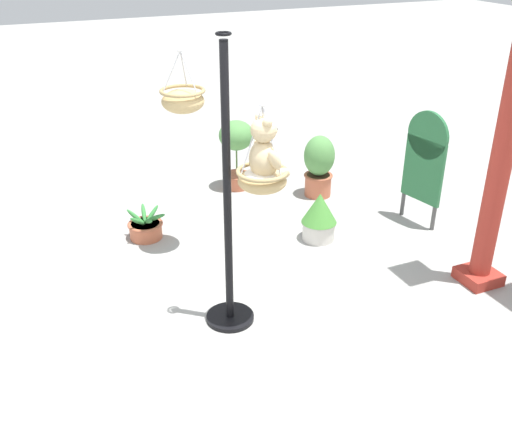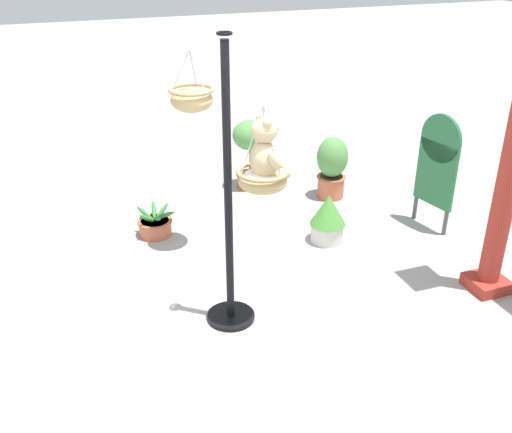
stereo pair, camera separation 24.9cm
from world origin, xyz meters
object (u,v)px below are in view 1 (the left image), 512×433
object	(u,v)px
hanging_basket_left_high	(183,100)
potted_plant_bushy_green	(319,216)
potted_plant_fern_front	(146,228)
display_pole_central	(228,242)
teddy_bear	(265,152)
hanging_basket_with_teddy	(262,179)
display_sign_board	(425,158)
potted_plant_tall_leafy	(236,147)
potted_plant_small_succulent	(319,165)
greenhouse_pillar_right	(503,152)

from	to	relation	value
hanging_basket_left_high	potted_plant_bushy_green	xyz separation A→B (m)	(0.37, 1.42, -1.41)
hanging_basket_left_high	potted_plant_fern_front	xyz separation A→B (m)	(-0.46, -0.40, -1.58)
display_pole_central	teddy_bear	xyz separation A→B (m)	(0.15, 0.27, 0.84)
hanging_basket_with_teddy	display_sign_board	xyz separation A→B (m)	(-1.09, 2.56, -0.59)
display_sign_board	potted_plant_bushy_green	bearing A→B (deg)	-94.23
potted_plant_fern_front	display_sign_board	distance (m)	3.34
display_pole_central	potted_plant_tall_leafy	world-z (taller)	display_pole_central
hanging_basket_with_teddy	hanging_basket_left_high	bearing A→B (deg)	-173.50
potted_plant_small_succulent	display_sign_board	distance (m)	1.45
potted_plant_bushy_green	potted_plant_small_succulent	xyz separation A→B (m)	(-1.09, 0.59, 0.14)
hanging_basket_left_high	display_sign_board	distance (m)	2.91
potted_plant_bushy_green	potted_plant_small_succulent	world-z (taller)	potted_plant_small_succulent
greenhouse_pillar_right	potted_plant_tall_leafy	distance (m)	3.58
hanging_basket_left_high	teddy_bear	bearing A→B (deg)	7.39
potted_plant_fern_front	potted_plant_small_succulent	size ratio (longest dim) A/B	0.61
hanging_basket_left_high	potted_plant_small_succulent	world-z (taller)	hanging_basket_left_high
potted_plant_bushy_green	potted_plant_tall_leafy	bearing A→B (deg)	-170.02
display_pole_central	potted_plant_tall_leafy	size ratio (longest dim) A/B	2.70
display_sign_board	greenhouse_pillar_right	bearing A→B (deg)	-10.79
hanging_basket_left_high	potted_plant_fern_front	world-z (taller)	hanging_basket_left_high
potted_plant_bushy_green	hanging_basket_left_high	bearing A→B (deg)	-104.60
greenhouse_pillar_right	teddy_bear	bearing A→B (deg)	-96.40
display_sign_board	potted_plant_tall_leafy	bearing A→B (deg)	-138.83
greenhouse_pillar_right	display_pole_central	bearing A→B (deg)	-99.03
hanging_basket_left_high	potted_plant_tall_leafy	world-z (taller)	hanging_basket_left_high
display_pole_central	greenhouse_pillar_right	bearing A→B (deg)	80.97
potted_plant_tall_leafy	display_sign_board	size ratio (longest dim) A/B	0.68
hanging_basket_left_high	potted_plant_bushy_green	distance (m)	2.04
teddy_bear	greenhouse_pillar_right	bearing A→B (deg)	83.60
display_pole_central	hanging_basket_left_high	distance (m)	1.67
potted_plant_bushy_green	display_sign_board	distance (m)	1.43
hanging_basket_with_teddy	potted_plant_fern_front	bearing A→B (deg)	-163.98
potted_plant_bushy_green	potted_plant_small_succulent	size ratio (longest dim) A/B	0.69
display_pole_central	potted_plant_small_succulent	size ratio (longest dim) A/B	3.09
potted_plant_tall_leafy	potted_plant_fern_front	bearing A→B (deg)	-58.15
potted_plant_tall_leafy	potted_plant_small_succulent	distance (m)	1.13
teddy_bear	hanging_basket_left_high	world-z (taller)	hanging_basket_left_high
display_pole_central	hanging_basket_with_teddy	size ratio (longest dim) A/B	3.53
display_pole_central	display_sign_board	xyz separation A→B (m)	(-0.94, 2.81, 0.02)
greenhouse_pillar_right	display_sign_board	bearing A→B (deg)	169.21
display_pole_central	potted_plant_bushy_green	size ratio (longest dim) A/B	4.47
display_pole_central	potted_plant_tall_leafy	xyz separation A→B (m)	(-2.80, 1.18, -0.23)
potted_plant_small_succulent	potted_plant_tall_leafy	bearing A→B (deg)	-126.71
hanging_basket_with_teddy	potted_plant_tall_leafy	distance (m)	3.21
teddy_bear	display_pole_central	bearing A→B (deg)	-118.64
teddy_bear	display_sign_board	size ratio (longest dim) A/B	0.38
greenhouse_pillar_right	potted_plant_bushy_green	size ratio (longest dim) A/B	5.05
teddy_bear	potted_plant_small_succulent	xyz separation A→B (m)	(-2.28, 1.81, -1.22)
hanging_basket_with_teddy	potted_plant_tall_leafy	xyz separation A→B (m)	(-2.95, 0.93, -0.84)
display_pole_central	potted_plant_fern_front	distance (m)	2.01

